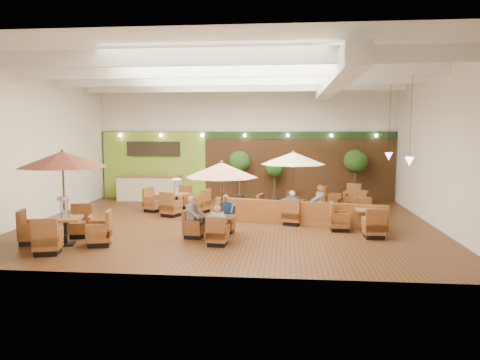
# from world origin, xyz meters

# --- Properties ---
(room) EXTENTS (14.04, 14.00, 5.52)m
(room) POSITION_xyz_m (0.25, 1.22, 3.63)
(room) COLOR #381E0F
(room) RESTS_ON ground
(service_counter) EXTENTS (3.00, 0.75, 1.18)m
(service_counter) POSITION_xyz_m (-4.40, 5.10, 0.58)
(service_counter) COLOR beige
(service_counter) RESTS_ON ground
(booth_divider) EXTENTS (5.93, 1.55, 0.84)m
(booth_divider) POSITION_xyz_m (2.35, -0.05, 0.42)
(booth_divider) COLOR brown
(booth_divider) RESTS_ON ground
(table_0) EXTENTS (2.81, 2.81, 2.74)m
(table_0) POSITION_xyz_m (-4.32, -3.53, 1.85)
(table_0) COLOR brown
(table_0) RESTS_ON ground
(table_1) EXTENTS (2.27, 2.35, 2.37)m
(table_1) POSITION_xyz_m (-0.03, -2.29, 1.72)
(table_1) COLOR brown
(table_1) RESTS_ON ground
(table_2) EXTENTS (2.62, 2.62, 2.55)m
(table_2) POSITION_xyz_m (2.19, 0.95, 1.74)
(table_2) COLOR brown
(table_2) RESTS_ON ground
(table_3) EXTENTS (2.75, 2.75, 1.54)m
(table_3) POSITION_xyz_m (-2.41, 2.12, 0.43)
(table_3) COLOR brown
(table_3) RESTS_ON ground
(table_4) EXTENTS (1.69, 2.51, 0.94)m
(table_4) POSITION_xyz_m (4.36, -0.83, 0.35)
(table_4) COLOR brown
(table_4) RESTS_ON ground
(table_5) EXTENTS (1.92, 2.73, 0.96)m
(table_5) POSITION_xyz_m (4.55, 3.47, 0.36)
(table_5) COLOR brown
(table_5) RESTS_ON ground
(topiary_0) EXTENTS (1.01, 1.01, 2.35)m
(topiary_0) POSITION_xyz_m (-0.20, 5.30, 1.75)
(topiary_0) COLOR black
(topiary_0) RESTS_ON ground
(topiary_1) EXTENTS (0.87, 0.87, 2.01)m
(topiary_1) POSITION_xyz_m (1.41, 5.30, 1.50)
(topiary_1) COLOR black
(topiary_1) RESTS_ON ground
(topiary_2) EXTENTS (1.05, 1.05, 2.43)m
(topiary_2) POSITION_xyz_m (5.04, 5.30, 1.81)
(topiary_2) COLOR black
(topiary_2) RESTS_ON ground
(diner_0) EXTENTS (0.35, 0.28, 0.72)m
(diner_0) POSITION_xyz_m (0.02, -3.16, 0.73)
(diner_0) COLOR silver
(diner_0) RESTS_ON ground
(diner_1) EXTENTS (0.38, 0.32, 0.76)m
(diner_1) POSITION_xyz_m (0.02, -1.43, 0.74)
(diner_1) COLOR #2655A7
(diner_1) RESTS_ON ground
(diner_2) EXTENTS (0.38, 0.44, 0.84)m
(diner_2) POSITION_xyz_m (-0.84, -2.29, 0.78)
(diner_2) COLOR gray
(diner_2) RESTS_ON ground
(diner_3) EXTENTS (0.42, 0.40, 0.75)m
(diner_3) POSITION_xyz_m (2.19, 0.02, 0.74)
(diner_3) COLOR #2655A7
(diner_3) RESTS_ON ground
(diner_4) EXTENTS (0.38, 0.45, 0.86)m
(diner_4) POSITION_xyz_m (3.12, 0.95, 0.78)
(diner_4) COLOR silver
(diner_4) RESTS_ON ground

